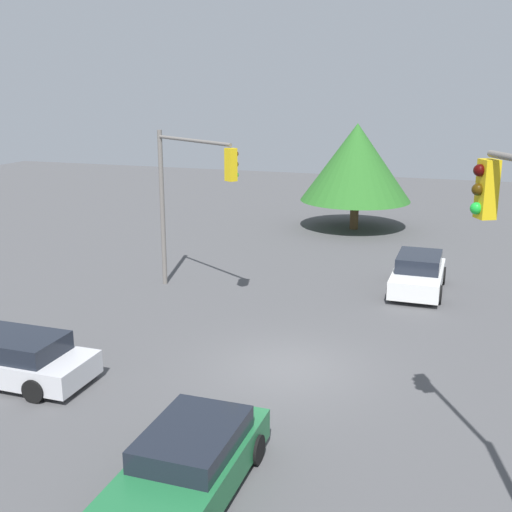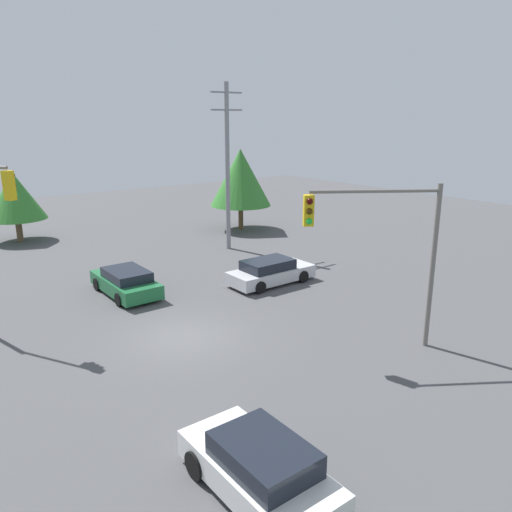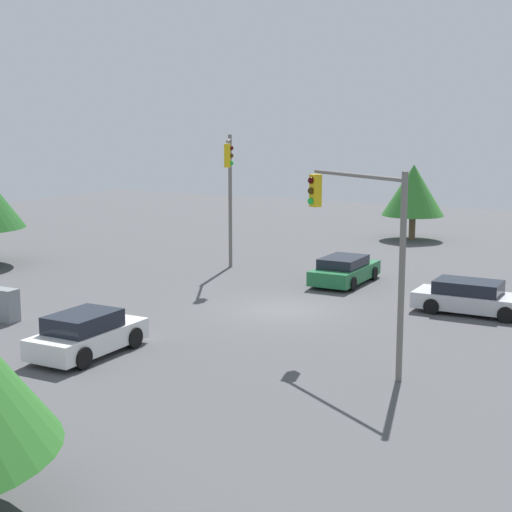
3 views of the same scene
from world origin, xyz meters
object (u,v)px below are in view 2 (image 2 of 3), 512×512
at_px(sedan_silver, 270,272).
at_px(sedan_green, 126,282).
at_px(sedan_white, 260,468).
at_px(traffic_signal_main, 382,237).

bearing_deg(sedan_silver, sedan_green, -114.23).
distance_m(sedan_white, sedan_green, 14.50).
xyz_separation_m(sedan_white, traffic_signal_main, (7.90, 3.29, 3.48)).
bearing_deg(sedan_silver, traffic_signal_main, -10.85).
height_order(sedan_silver, sedan_white, sedan_white).
relative_size(sedan_white, traffic_signal_main, 0.68).
bearing_deg(sedan_silver, sedan_white, -39.89).
distance_m(sedan_silver, sedan_green, 7.07).
bearing_deg(traffic_signal_main, sedan_green, -32.74).
bearing_deg(sedan_white, sedan_green, 78.10).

